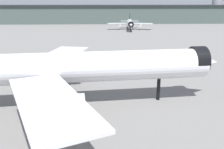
{
  "coord_description": "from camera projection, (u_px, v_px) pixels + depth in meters",
  "views": [
    {
      "loc": [
        8.15,
        -43.92,
        19.11
      ],
      "look_at": [
        8.36,
        1.8,
        5.68
      ],
      "focal_mm": 40.0,
      "sensor_mm": 36.0,
      "label": 1
    }
  ],
  "objects": [
    {
      "name": "ground",
      "position": [
        68.0,
        106.0,
        47.49
      ],
      "size": [
        900.0,
        900.0,
        0.0
      ],
      "primitive_type": "plane",
      "color": "slate"
    },
    {
      "name": "airliner_near_gate",
      "position": [
        75.0,
        68.0,
        46.18
      ],
      "size": [
        56.73,
        51.23,
        16.49
      ],
      "rotation": [
        0.0,
        0.0,
        0.15
      ],
      "color": "white",
      "rests_on": "ground"
    },
    {
      "name": "airliner_far_taxiway",
      "position": [
        129.0,
        23.0,
        172.33
      ],
      "size": [
        32.46,
        35.59,
        10.64
      ],
      "rotation": [
        0.0,
        0.0,
        4.67
      ],
      "color": "silver",
      "rests_on": "ground"
    },
    {
      "name": "terminal_building",
      "position": [
        115.0,
        14.0,
        226.76
      ],
      "size": [
        258.7,
        39.2,
        27.67
      ],
      "rotation": [
        0.0,
        0.0,
        0.05
      ],
      "color": "#475651",
      "rests_on": "ground"
    },
    {
      "name": "baggage_tug_wing",
      "position": [
        121.0,
        60.0,
        80.1
      ],
      "size": [
        3.33,
        2.14,
        1.85
      ],
      "rotation": [
        0.0,
        0.0,
        6.19
      ],
      "color": "black",
      "rests_on": "ground"
    },
    {
      "name": "baggage_cart_trailing",
      "position": [
        59.0,
        61.0,
        78.87
      ],
      "size": [
        2.68,
        2.85,
        1.82
      ],
      "rotation": [
        0.0,
        0.0,
        4.21
      ],
      "color": "black",
      "rests_on": "ground"
    }
  ]
}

